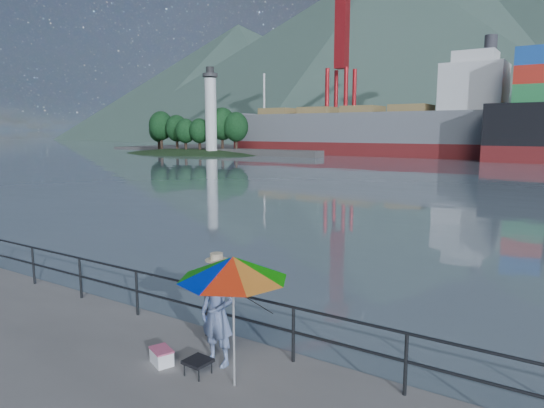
{
  "coord_description": "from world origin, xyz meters",
  "views": [
    {
      "loc": [
        7.09,
        -5.24,
        4.04
      ],
      "look_at": [
        -0.26,
        6.0,
        2.0
      ],
      "focal_mm": 32.0,
      "sensor_mm": 36.0,
      "label": 1
    }
  ],
  "objects": [
    {
      "name": "lighthouse_islet",
      "position": [
        -54.97,
        61.99,
        0.26
      ],
      "size": [
        48.0,
        26.4,
        19.2
      ],
      "color": "#263F1E",
      "rests_on": "ground"
    },
    {
      "name": "beach_umbrella",
      "position": [
        2.63,
        0.48,
        1.95
      ],
      "size": [
        1.89,
        1.89,
        2.13
      ],
      "color": "white",
      "rests_on": "ground"
    },
    {
      "name": "cooler_bag",
      "position": [
        1.12,
        0.36,
        0.12
      ],
      "size": [
        0.51,
        0.43,
        0.25
      ],
      "primitive_type": "cube",
      "rotation": [
        0.0,
        0.0,
        -0.4
      ],
      "color": "white",
      "rests_on": "ground"
    },
    {
      "name": "guardrail",
      "position": [
        0.0,
        1.7,
        0.52
      ],
      "size": [
        22.0,
        0.06,
        1.03
      ],
      "color": "#2D3033",
      "rests_on": "ground"
    },
    {
      "name": "fisherman",
      "position": [
        1.94,
        0.92,
        0.92
      ],
      "size": [
        0.68,
        0.45,
        1.84
      ],
      "primitive_type": "imported",
      "rotation": [
        0.0,
        0.0,
        0.01
      ],
      "color": "navy",
      "rests_on": "ground"
    },
    {
      "name": "fishing_rod",
      "position": [
        1.85,
        1.89,
        0.0
      ],
      "size": [
        0.14,
        1.66,
        1.17
      ],
      "primitive_type": "cylinder",
      "rotation": [
        0.96,
        0.0,
        -0.08
      ],
      "color": "black",
      "rests_on": "ground"
    },
    {
      "name": "folding_stool",
      "position": [
        1.91,
        0.42,
        0.14
      ],
      "size": [
        0.43,
        0.43,
        0.27
      ],
      "color": "black",
      "rests_on": "ground"
    },
    {
      "name": "bulk_carrier",
      "position": [
        -23.2,
        74.89,
        4.11
      ],
      "size": [
        52.18,
        9.03,
        14.5
      ],
      "color": "maroon",
      "rests_on": "ground"
    }
  ]
}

